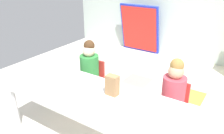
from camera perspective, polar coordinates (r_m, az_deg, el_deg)
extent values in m
cube|color=silver|center=(3.11, 5.97, -12.06)|extent=(5.75, 4.88, 0.02)
cube|color=orange|center=(3.70, 18.86, -6.79)|extent=(0.43, 0.43, 0.00)
cube|color=gray|center=(3.97, 6.36, -3.43)|extent=(0.43, 0.43, 0.00)
cube|color=#B2C1B7|center=(4.87, 20.73, 15.21)|extent=(5.75, 0.10, 2.40)
cube|color=white|center=(2.40, -4.16, -7.67)|extent=(2.08, 0.79, 0.04)
cylinder|color=#B2B2B7|center=(2.99, -23.08, -9.23)|extent=(0.05, 0.05, 0.54)
cylinder|color=#B2B2B7|center=(3.33, -13.77, -4.42)|extent=(0.05, 0.05, 0.54)
cube|color=red|center=(3.25, -5.51, -3.89)|extent=(0.32, 0.30, 0.03)
cube|color=red|center=(3.29, -3.98, -0.58)|extent=(0.29, 0.02, 0.30)
cylinder|color=#2D7A38|center=(3.16, -5.66, -0.35)|extent=(0.34, 0.34, 0.38)
sphere|color=beige|center=(3.06, -5.86, 4.10)|extent=(0.17, 0.17, 0.17)
sphere|color=#472D19|center=(3.05, -5.77, 5.40)|extent=(0.15, 0.15, 0.15)
cylinder|color=red|center=(3.32, -8.72, -6.41)|extent=(0.02, 0.02, 0.28)
cylinder|color=red|center=(3.16, -4.88, -7.87)|extent=(0.02, 0.02, 0.28)
cylinder|color=red|center=(3.49, -5.88, -4.65)|extent=(0.02, 0.02, 0.28)
cylinder|color=red|center=(3.34, -2.12, -5.94)|extent=(0.02, 0.02, 0.28)
cube|color=red|center=(2.76, 14.68, -10.19)|extent=(0.32, 0.30, 0.03)
cube|color=red|center=(2.80, 16.05, -6.14)|extent=(0.29, 0.02, 0.30)
cylinder|color=#BF3F4C|center=(2.64, 15.17, -6.22)|extent=(0.31, 0.31, 0.38)
sphere|color=tan|center=(2.53, 15.79, -1.09)|extent=(0.17, 0.17, 0.17)
sphere|color=olive|center=(2.51, 16.06, 0.45)|extent=(0.15, 0.15, 0.15)
cylinder|color=red|center=(2.78, 10.64, -13.27)|extent=(0.02, 0.02, 0.28)
cylinder|color=red|center=(2.71, 16.24, -14.96)|extent=(0.02, 0.02, 0.28)
cylinder|color=red|center=(2.98, 12.69, -10.65)|extent=(0.02, 0.02, 0.28)
cylinder|color=red|center=(2.92, 17.89, -12.12)|extent=(0.02, 0.02, 0.28)
cube|color=#1E33BF|center=(5.20, 6.96, 9.51)|extent=(0.90, 0.28, 1.09)
cube|color=red|center=(5.17, 6.78, 9.43)|extent=(0.83, 0.23, 0.99)
cube|color=#9E754C|center=(2.36, 0.06, -4.60)|extent=(0.13, 0.09, 0.22)
cylinder|color=white|center=(2.26, -5.75, -9.29)|extent=(0.18, 0.18, 0.01)
torus|color=white|center=(2.25, -5.77, -8.87)|extent=(0.11, 0.11, 0.03)
torus|color=white|center=(2.20, 1.76, -9.78)|extent=(0.10, 0.10, 0.03)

